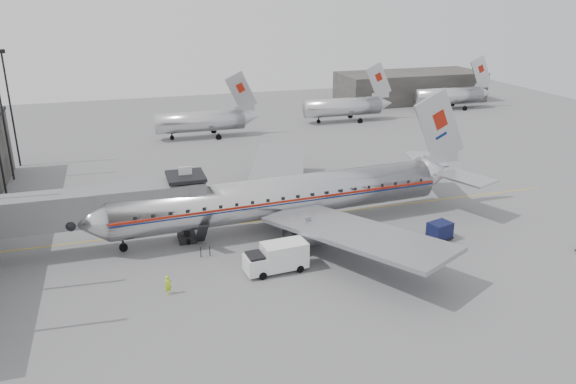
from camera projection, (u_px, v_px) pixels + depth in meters
name	position (u px, v px, depth m)	size (l,w,h in m)	color
ground	(292.00, 243.00, 52.38)	(160.00, 160.00, 0.00)	slate
hangar	(410.00, 87.00, 117.75)	(30.00, 12.00, 6.00)	#353230
apron_line	(302.00, 216.00, 58.60)	(0.15, 60.00, 0.01)	gold
jet_bridge	(101.00, 207.00, 49.61)	(21.00, 6.20, 7.10)	slate
distant_aircraft_near	(201.00, 121.00, 88.66)	(16.39, 3.20, 10.26)	silver
distant_aircraft_mid	(344.00, 106.00, 99.49)	(16.39, 3.20, 10.26)	silver
distant_aircraft_far	(449.00, 95.00, 109.76)	(16.39, 3.20, 10.26)	silver
airliner	(288.00, 196.00, 55.00)	(40.64, 37.57, 12.85)	silver
service_van	(277.00, 257.00, 46.76)	(5.41, 2.44, 2.48)	white
baggage_cart_navy	(440.00, 231.00, 52.81)	(2.58, 2.22, 1.73)	#0E1238
ramp_worker	(168.00, 285.00, 43.39)	(0.58, 0.38, 1.58)	#C9EF1C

